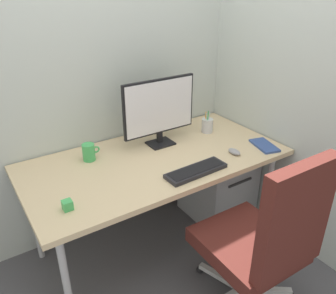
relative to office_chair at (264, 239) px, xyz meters
The scene contains 13 objects.
ground_plane 0.97m from the office_chair, 102.19° to the left, with size 8.00×8.00×0.00m, color #4C4C51.
wall_back 1.52m from the office_chair, 97.86° to the left, with size 3.47×0.04×2.80m, color #B7C1BC.
wall_side_right 1.23m from the office_chair, 37.48° to the left, with size 0.04×2.63×2.80m, color #B7C1BC.
desk 0.82m from the office_chair, 102.19° to the left, with size 1.68×0.84×0.71m.
office_chair is the anchor object (origin of this frame).
filing_cabinet 0.98m from the office_chair, 63.09° to the left, with size 0.44×0.48×0.59m.
monitor 1.05m from the office_chair, 92.37° to the left, with size 0.53×0.14×0.46m.
keyboard 0.54m from the office_chair, 98.02° to the left, with size 0.40×0.14×0.03m.
mouse 0.65m from the office_chair, 62.70° to the left, with size 0.05×0.10×0.03m, color gray.
pen_holder 1.02m from the office_chair, 68.69° to the left, with size 0.08×0.08×0.18m.
notebook 0.77m from the office_chair, 44.21° to the left, with size 0.12×0.22×0.01m, color #334C8C.
coffee_mug 1.16m from the office_chair, 118.36° to the left, with size 0.11×0.08×0.11m.
desk_clamp_accessory 1.02m from the office_chair, 145.53° to the left, with size 0.05×0.05×0.05m, color #3FAD59.
Camera 1 is at (-1.01, -1.68, 1.76)m, focal length 36.77 mm.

